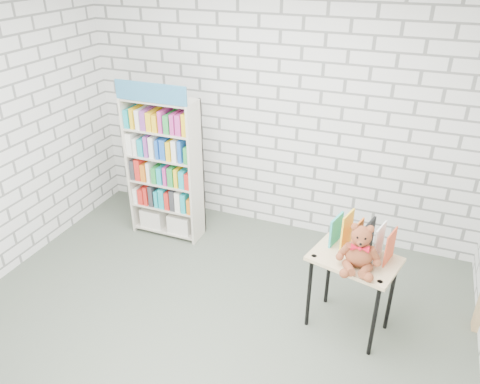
% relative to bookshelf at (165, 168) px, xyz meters
% --- Properties ---
extents(ground, '(4.50, 4.50, 0.00)m').
position_rel_bookshelf_xyz_m(ground, '(1.08, -1.36, -0.83)').
color(ground, '#4D5648').
rests_on(ground, ground).
extents(room_shell, '(4.52, 4.02, 2.81)m').
position_rel_bookshelf_xyz_m(room_shell, '(1.08, -1.36, 0.95)').
color(room_shell, silver).
rests_on(room_shell, ground).
extents(bookshelf, '(0.81, 0.32, 1.82)m').
position_rel_bookshelf_xyz_m(bookshelf, '(0.00, 0.00, 0.00)').
color(bookshelf, beige).
rests_on(bookshelf, ground).
extents(display_table, '(0.79, 0.64, 0.75)m').
position_rel_bookshelf_xyz_m(display_table, '(2.24, -0.81, -0.19)').
color(display_table, tan).
rests_on(display_table, ground).
extents(table_books, '(0.52, 0.33, 0.29)m').
position_rel_bookshelf_xyz_m(table_books, '(2.26, -0.70, 0.06)').
color(table_books, teal).
rests_on(table_books, display_table).
extents(teddy_bear, '(0.35, 0.33, 0.38)m').
position_rel_bookshelf_xyz_m(teddy_bear, '(2.27, -0.93, 0.07)').
color(teddy_bear, brown).
rests_on(teddy_bear, display_table).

